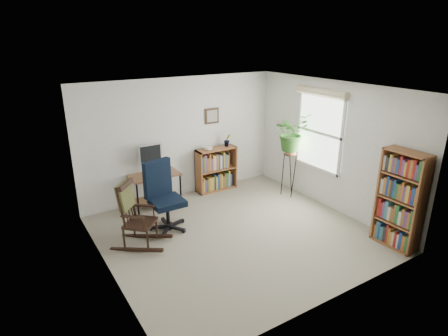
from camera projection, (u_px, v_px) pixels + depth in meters
floor at (237, 234)px, 6.27m from camera, size 4.20×4.00×0.00m
ceiling at (238, 89)px, 5.47m from camera, size 4.20×4.00×0.00m
wall_back at (182, 138)px, 7.47m from camera, size 4.20×0.00×2.40m
wall_front at (335, 215)px, 4.27m from camera, size 4.20×0.00×2.40m
wall_left at (103, 195)px, 4.82m from camera, size 0.00×4.00×2.40m
wall_right at (332, 146)px, 6.92m from camera, size 0.00×4.00×2.40m
window at (319, 133)px, 7.07m from camera, size 0.12×1.20×1.50m
desk at (155, 191)px, 7.15m from camera, size 0.93×0.51×0.67m
monitor at (151, 158)px, 7.05m from camera, size 0.46×0.16×0.56m
keyboard at (157, 176)px, 6.94m from camera, size 0.40×0.15×0.02m
office_chair at (167, 197)px, 6.23m from camera, size 0.80×0.80×1.21m
rocking_chair at (140, 214)px, 5.76m from camera, size 1.05×1.04×1.07m
low_bookshelf at (216, 169)px, 7.92m from camera, size 0.88×0.29×0.92m
tall_bookshelf at (400, 200)px, 5.69m from camera, size 0.29×0.68×1.55m
plant_stand at (289, 171)px, 7.61m from camera, size 0.31×0.31×1.05m
spider_plant at (293, 114)px, 7.22m from camera, size 1.69×1.88×1.46m
potted_plant_small at (227, 144)px, 7.89m from camera, size 0.13×0.24×0.11m
framed_picture at (212, 116)px, 7.66m from camera, size 0.32×0.04×0.32m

